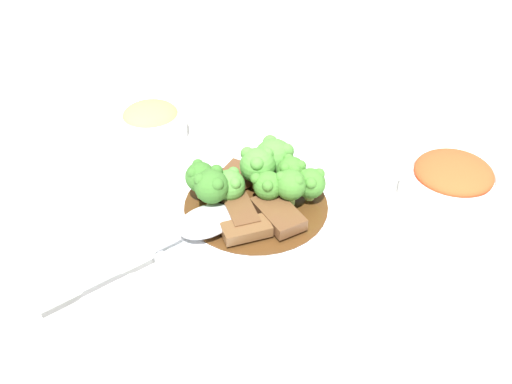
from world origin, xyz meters
TOP-DOWN VIEW (x-y plane):
  - ground_plane at (0.00, 0.00)m, footprint 4.00×4.00m
  - main_plate at (0.00, 0.00)m, footprint 0.27×0.27m
  - beef_strip_0 at (0.05, -0.01)m, footprint 0.05×0.06m
  - beef_strip_1 at (0.03, 0.03)m, footprint 0.07×0.07m
  - beef_strip_2 at (-0.03, -0.04)m, footprint 0.06×0.06m
  - beef_strip_3 at (0.02, -0.02)m, footprint 0.07×0.05m
  - beef_strip_4 at (-0.05, -0.02)m, footprint 0.04×0.05m
  - broccoli_floret_0 at (-0.03, -0.00)m, footprint 0.04×0.04m
  - broccoli_floret_1 at (-0.00, -0.03)m, footprint 0.04×0.04m
  - broccoli_floret_2 at (-0.02, 0.04)m, footprint 0.03×0.03m
  - broccoli_floret_3 at (0.00, 0.01)m, footprint 0.03×0.03m
  - broccoli_floret_4 at (0.01, -0.05)m, footprint 0.04×0.04m
  - broccoli_floret_5 at (-0.05, 0.02)m, footprint 0.05×0.05m
  - broccoli_floret_6 at (-0.01, 0.06)m, footprint 0.04×0.04m
  - broccoli_floret_7 at (-0.00, 0.04)m, footprint 0.04×0.04m
  - broccoli_floret_8 at (-0.01, -0.06)m, footprint 0.04×0.04m
  - serving_spoon at (0.06, -0.06)m, footprint 0.18×0.19m
  - side_bowl_kimchi at (-0.03, 0.23)m, footprint 0.12×0.12m
  - side_bowl_appetizer at (-0.15, -0.15)m, footprint 0.10×0.10m
  - sauce_dish at (0.20, -0.06)m, footprint 0.07×0.07m
  - paper_napkin at (0.16, -0.12)m, footprint 0.10×0.09m

SIDE VIEW (x-z plane):
  - ground_plane at x=0.00m, z-range 0.00..0.00m
  - paper_napkin at x=0.16m, z-range 0.00..0.01m
  - sauce_dish at x=0.20m, z-range 0.00..0.01m
  - main_plate at x=0.00m, z-range 0.00..0.02m
  - beef_strip_4 at x=-0.05m, z-range 0.02..0.03m
  - side_bowl_appetizer at x=-0.15m, z-range 0.00..0.05m
  - beef_strip_0 at x=0.05m, z-range 0.02..0.03m
  - serving_spoon at x=0.06m, z-range 0.02..0.03m
  - beef_strip_2 at x=-0.03m, z-range 0.02..0.03m
  - beef_strip_3 at x=0.02m, z-range 0.02..0.03m
  - beef_strip_1 at x=0.03m, z-range 0.02..0.03m
  - side_bowl_kimchi at x=-0.03m, z-range 0.00..0.06m
  - broccoli_floret_6 at x=-0.01m, z-range 0.02..0.06m
  - broccoli_floret_1 at x=0.00m, z-range 0.02..0.06m
  - broccoli_floret_3 at x=0.00m, z-range 0.02..0.07m
  - broccoli_floret_5 at x=-0.05m, z-range 0.02..0.07m
  - broccoli_floret_7 at x=0.00m, z-range 0.02..0.07m
  - broccoli_floret_8 at x=-0.01m, z-range 0.02..0.07m
  - broccoli_floret_2 at x=-0.02m, z-range 0.03..0.07m
  - broccoli_floret_0 at x=-0.03m, z-range 0.02..0.08m
  - broccoli_floret_4 at x=0.01m, z-range 0.03..0.08m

